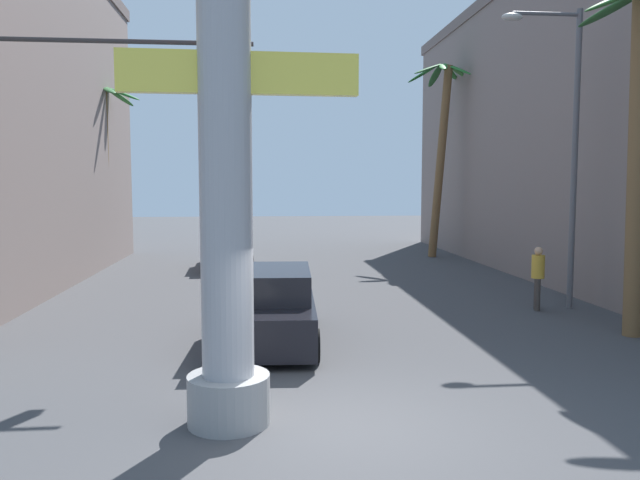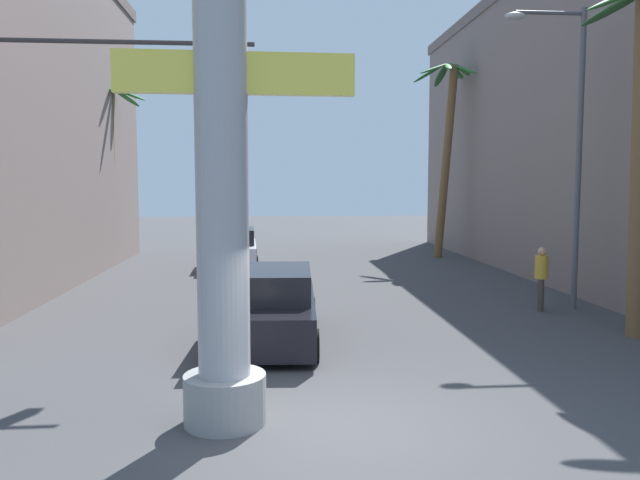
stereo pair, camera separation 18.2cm
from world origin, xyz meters
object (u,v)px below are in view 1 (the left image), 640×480
(palm_tree_far_left, at_px, (104,152))
(pedestrian_mid_right, at_px, (538,273))
(palm_tree_far_right, at_px, (441,136))
(car_lead, at_px, (266,307))
(car_far, at_px, (228,249))
(street_lamp, at_px, (565,134))
(neon_sign_pole, at_px, (225,76))
(traffic_light_mast, at_px, (57,127))

(palm_tree_far_left, xyz_separation_m, pedestrian_mid_right, (13.65, -10.65, -3.67))
(palm_tree_far_right, height_order, pedestrian_mid_right, palm_tree_far_right)
(car_lead, bearing_deg, car_far, 96.60)
(car_lead, height_order, palm_tree_far_right, palm_tree_far_right)
(street_lamp, distance_m, car_far, 13.72)
(neon_sign_pole, height_order, palm_tree_far_right, neon_sign_pole)
(traffic_light_mast, xyz_separation_m, palm_tree_far_left, (-2.10, 12.74, 0.11))
(street_lamp, bearing_deg, traffic_light_mast, -169.44)
(neon_sign_pole, height_order, traffic_light_mast, neon_sign_pole)
(neon_sign_pole, height_order, car_lead, neon_sign_pole)
(street_lamp, distance_m, palm_tree_far_right, 11.96)
(street_lamp, xyz_separation_m, car_far, (-9.33, 9.25, -3.95))
(traffic_light_mast, height_order, car_lead, traffic_light_mast)
(palm_tree_far_left, distance_m, palm_tree_far_right, 14.62)
(car_far, bearing_deg, palm_tree_far_left, 166.52)
(traffic_light_mast, bearing_deg, neon_sign_pole, -53.45)
(pedestrian_mid_right, bearing_deg, car_far, 132.36)
(traffic_light_mast, bearing_deg, palm_tree_far_right, 48.85)
(palm_tree_far_left, relative_size, pedestrian_mid_right, 4.33)
(car_far, distance_m, palm_tree_far_right, 10.97)
(neon_sign_pole, relative_size, car_far, 2.16)
(neon_sign_pole, xyz_separation_m, street_lamp, (8.50, 7.35, -0.11))
(car_lead, distance_m, palm_tree_far_right, 17.48)
(traffic_light_mast, distance_m, pedestrian_mid_right, 12.26)
(street_lamp, bearing_deg, neon_sign_pole, -139.14)
(car_lead, height_order, pedestrian_mid_right, pedestrian_mid_right)
(car_far, bearing_deg, neon_sign_pole, -87.15)
(car_far, distance_m, palm_tree_far_left, 6.50)
(neon_sign_pole, distance_m, palm_tree_far_left, 18.75)
(neon_sign_pole, height_order, street_lamp, neon_sign_pole)
(neon_sign_pole, distance_m, pedestrian_mid_right, 11.24)
(car_far, height_order, pedestrian_mid_right, pedestrian_mid_right)
(traffic_light_mast, relative_size, palm_tree_far_left, 0.87)
(car_lead, bearing_deg, pedestrian_mid_right, 19.81)
(car_far, bearing_deg, street_lamp, -44.76)
(street_lamp, distance_m, traffic_light_mast, 12.47)
(traffic_light_mast, xyz_separation_m, car_far, (2.93, 11.54, -3.82))
(car_lead, relative_size, car_far, 1.03)
(palm_tree_far_right, relative_size, pedestrian_mid_right, 5.21)
(palm_tree_far_right, bearing_deg, pedestrian_mid_right, -94.14)
(car_far, bearing_deg, pedestrian_mid_right, -47.64)
(neon_sign_pole, distance_m, traffic_light_mast, 6.32)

